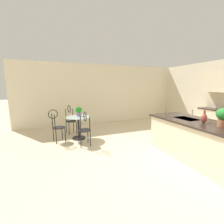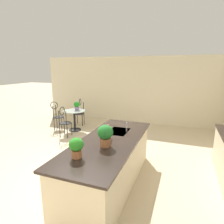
{
  "view_description": "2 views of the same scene",
  "coord_description": "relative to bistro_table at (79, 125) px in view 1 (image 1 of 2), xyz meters",
  "views": [
    {
      "loc": [
        2.57,
        -2.29,
        1.74
      ],
      "look_at": [
        -1.48,
        -0.71,
        0.99
      ],
      "focal_mm": 24.28,
      "sensor_mm": 36.0,
      "label": 1
    },
    {
      "loc": [
        3.49,
        2.11,
        2.26
      ],
      "look_at": [
        -1.31,
        0.3,
        1.07
      ],
      "focal_mm": 30.83,
      "sensor_mm": 36.0,
      "label": 2
    }
  ],
  "objects": [
    {
      "name": "chair_by_island",
      "position": [
        0.09,
        -0.68,
        0.13
      ],
      "size": [
        0.47,
        0.52,
        1.04
      ],
      "color": "black",
      "rests_on": "ground"
    },
    {
      "name": "sink_faucet",
      "position": [
        2.11,
        2.59,
        0.58
      ],
      "size": [
        0.02,
        0.02,
        0.22
      ],
      "primitive_type": "cylinder",
      "color": "#B2B5BA",
      "rests_on": "kitchen_island"
    },
    {
      "name": "chair_near_window",
      "position": [
        0.72,
        0.06,
        0.13
      ],
      "size": [
        0.49,
        0.4,
        1.04
      ],
      "color": "black",
      "rests_on": "ground"
    },
    {
      "name": "ground_plane",
      "position": [
        2.36,
        1.56,
        -0.45
      ],
      "size": [
        40.0,
        40.0,
        0.0
      ],
      "primitive_type": "plane",
      "color": "beige"
    },
    {
      "name": "wall_left_window",
      "position": [
        -1.9,
        1.56,
        0.9
      ],
      "size": [
        0.12,
        7.8,
        2.7
      ],
      "primitive_type": "cube",
      "color": "beige",
      "rests_on": "ground"
    },
    {
      "name": "bistro_table",
      "position": [
        0.0,
        0.0,
        0.0
      ],
      "size": [
        0.8,
        0.8,
        0.74
      ],
      "color": "black",
      "rests_on": "ground"
    },
    {
      "name": "vase_on_counter",
      "position": [
        2.61,
        2.37,
        0.58
      ],
      "size": [
        0.13,
        0.13,
        0.29
      ],
      "color": "#993D38",
      "rests_on": "kitchen_island"
    },
    {
      "name": "kitchen_island",
      "position": [
        2.65,
        2.41,
        0.02
      ],
      "size": [
        2.8,
        1.06,
        0.92
      ],
      "color": "beige",
      "rests_on": "ground"
    },
    {
      "name": "potted_plant_counter_near",
      "position": [
        2.96,
        2.46,
        0.69
      ],
      "size": [
        0.27,
        0.27,
        0.39
      ],
      "color": "#9E603D",
      "rests_on": "kitchen_island"
    },
    {
      "name": "chair_toward_desk",
      "position": [
        -0.72,
        -0.18,
        0.13
      ],
      "size": [
        0.52,
        0.47,
        1.04
      ],
      "color": "black",
      "rests_on": "ground"
    },
    {
      "name": "potted_plant_on_table",
      "position": [
        -0.13,
        0.04,
        0.47
      ],
      "size": [
        0.22,
        0.22,
        0.31
      ],
      "color": "#7A669E",
      "rests_on": "bistro_table"
    }
  ]
}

